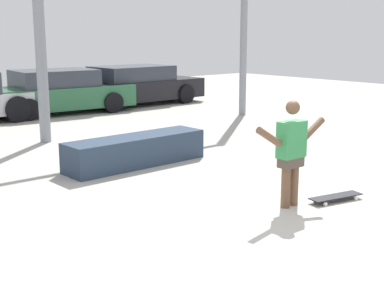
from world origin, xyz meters
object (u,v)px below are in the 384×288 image
Objects in this scene: grind_box at (136,151)px; skateboard at (336,197)px; parked_car_black at (136,86)px; parked_car_green at (59,92)px; skateboarder at (291,149)px.

skateboard is at bearing -75.09° from grind_box.
grind_box is at bearing -125.95° from parked_car_black.
parked_car_black is at bearing 7.33° from parked_car_green.
parked_car_green is (0.98, 10.40, 0.56)m from skateboard.
grind_box is at bearing 117.55° from skateboard.
skateboard is 11.19m from parked_car_black.
parked_car_black reaches higher than grind_box.
skateboarder reaches higher than grind_box.
grind_box is (-0.95, 3.59, 0.20)m from skateboard.
grind_box is at bearing 95.42° from skateboarder.
skateboarder is 1.70× the size of skateboard.
parked_car_green is (1.94, 6.82, 0.36)m from grind_box.
grind_box is 8.41m from parked_car_black.
parked_car_green reaches higher than parked_car_black.
grind_box is (-0.27, 3.30, -0.54)m from skateboarder.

